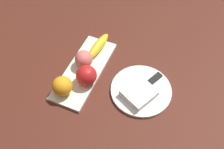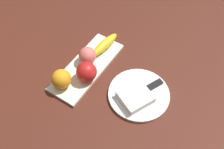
{
  "view_description": "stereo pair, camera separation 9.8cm",
  "coord_description": "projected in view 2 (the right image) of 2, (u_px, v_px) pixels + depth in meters",
  "views": [
    {
      "loc": [
        0.53,
        0.39,
        0.83
      ],
      "look_at": [
        -0.0,
        0.16,
        0.04
      ],
      "focal_mm": 40.53,
      "sensor_mm": 36.0,
      "label": 1
    },
    {
      "loc": [
        0.48,
        0.47,
        0.83
      ],
      "look_at": [
        -0.0,
        0.16,
        0.04
      ],
      "focal_mm": 40.53,
      "sensor_mm": 36.0,
      "label": 2
    }
  ],
  "objects": [
    {
      "name": "peach",
      "position": [
        87.0,
        56.0,
        1.03
      ],
      "size": [
        0.07,
        0.07,
        0.07
      ],
      "primitive_type": "sphere",
      "color": "#DE6862",
      "rests_on": "fruit_tray"
    },
    {
      "name": "dinner_plate",
      "position": [
        139.0,
        94.0,
        0.97
      ],
      "size": [
        0.24,
        0.24,
        0.01
      ],
      "primitive_type": "cylinder",
      "color": "white",
      "rests_on": "ground_plane"
    },
    {
      "name": "apple",
      "position": [
        87.0,
        72.0,
        0.97
      ],
      "size": [
        0.08,
        0.08,
        0.08
      ],
      "primitive_type": "sphere",
      "color": "red",
      "rests_on": "fruit_tray"
    },
    {
      "name": "knife",
      "position": [
        149.0,
        88.0,
        0.97
      ],
      "size": [
        0.17,
        0.1,
        0.01
      ],
      "rotation": [
        0.0,
        0.0,
        -0.43
      ],
      "color": "silver",
      "rests_on": "dinner_plate"
    },
    {
      "name": "fruit_tray",
      "position": [
        87.0,
        67.0,
        1.05
      ],
      "size": [
        0.36,
        0.14,
        0.01
      ],
      "primitive_type": "cube",
      "color": "white",
      "rests_on": "ground_plane"
    },
    {
      "name": "orange_near_apple",
      "position": [
        61.0,
        79.0,
        0.95
      ],
      "size": [
        0.08,
        0.08,
        0.08
      ],
      "primitive_type": "sphere",
      "color": "orange",
      "rests_on": "fruit_tray"
    },
    {
      "name": "banana",
      "position": [
        105.0,
        45.0,
        1.08
      ],
      "size": [
        0.16,
        0.06,
        0.04
      ],
      "primitive_type": "ellipsoid",
      "rotation": [
        0.0,
        0.0,
        3.05
      ],
      "color": "yellow",
      "rests_on": "fruit_tray"
    },
    {
      "name": "ground_plane",
      "position": [
        80.0,
        64.0,
        1.06
      ],
      "size": [
        2.4,
        2.4,
        0.0
      ],
      "primitive_type": "plane",
      "color": "#4B1F15"
    },
    {
      "name": "folded_napkin",
      "position": [
        135.0,
        97.0,
        0.94
      ],
      "size": [
        0.14,
        0.14,
        0.03
      ],
      "primitive_type": "cube",
      "rotation": [
        0.0,
        0.0,
        -0.45
      ],
      "color": "white",
      "rests_on": "dinner_plate"
    }
  ]
}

